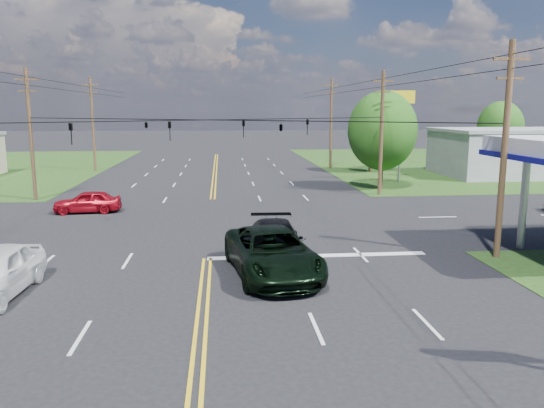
{
  "coord_description": "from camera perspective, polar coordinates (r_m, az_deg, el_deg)",
  "views": [
    {
      "loc": [
        0.71,
        -19.05,
        6.59
      ],
      "look_at": [
        3.1,
        6.0,
        2.09
      ],
      "focal_mm": 35.0,
      "sensor_mm": 36.0,
      "label": 1
    }
  ],
  "objects": [
    {
      "name": "pole_se",
      "position": [
        25.3,
        23.73,
        5.48
      ],
      "size": [
        1.6,
        0.28,
        9.5
      ],
      "color": "#45341D",
      "rests_on": "ground"
    },
    {
      "name": "tree_right_a",
      "position": [
        45.09,
        11.79,
        7.73
      ],
      "size": [
        5.7,
        5.7,
        8.18
      ],
      "color": "#45341D",
      "rests_on": "ground"
    },
    {
      "name": "pole_nw",
      "position": [
        42.37,
        -24.53,
        6.96
      ],
      "size": [
        1.6,
        0.28,
        9.5
      ],
      "color": "#45341D",
      "rests_on": "ground"
    },
    {
      "name": "suv_black",
      "position": [
        23.39,
        0.33,
        -4.11
      ],
      "size": [
        2.5,
        5.82,
        1.67
      ],
      "primitive_type": "imported",
      "rotation": [
        0.0,
        0.0,
        -0.03
      ],
      "color": "black",
      "rests_on": "ground"
    },
    {
      "name": "pole_ne",
      "position": [
        41.93,
        11.69,
        7.63
      ],
      "size": [
        1.6,
        0.28,
        9.5
      ],
      "color": "#45341D",
      "rests_on": "ground"
    },
    {
      "name": "stop_bar",
      "position": [
        24.36,
        4.92,
        -5.61
      ],
      "size": [
        10.0,
        0.5,
        0.02
      ],
      "primitive_type": "cube",
      "color": "silver",
      "rests_on": "ground"
    },
    {
      "name": "pickup_dkgreen",
      "position": [
        21.36,
        0.04,
        -5.25
      ],
      "size": [
        3.96,
        7.01,
        1.85
      ],
      "primitive_type": "imported",
      "rotation": [
        0.0,
        0.0,
        0.14
      ],
      "color": "black",
      "rests_on": "ground"
    },
    {
      "name": "pole_right_far",
      "position": [
        60.33,
        6.37,
        8.72
      ],
      "size": [
        1.6,
        0.28,
        10.0
      ],
      "color": "#45341D",
      "rests_on": "ground"
    },
    {
      "name": "pole_left_far",
      "position": [
        60.64,
        -18.73,
        8.26
      ],
      "size": [
        1.6,
        0.28,
        10.0
      ],
      "color": "#45341D",
      "rests_on": "ground"
    },
    {
      "name": "sedan_red",
      "position": [
        36.28,
        -19.23,
        0.25
      ],
      "size": [
        4.32,
        1.96,
        1.44
      ],
      "primitive_type": "imported",
      "rotation": [
        0.0,
        0.0,
        -1.51
      ],
      "color": "#9E0B17",
      "rests_on": "ground"
    },
    {
      "name": "polesign_ne",
      "position": [
        50.01,
        13.75,
        9.74
      ],
      "size": [
        2.28,
        0.73,
        8.3
      ],
      "color": "#A5A5AA",
      "rests_on": "ground"
    },
    {
      "name": "ground",
      "position": [
        31.75,
        -6.63,
        -1.92
      ],
      "size": [
        280.0,
        280.0,
        0.0
      ],
      "primitive_type": "plane",
      "color": "black",
      "rests_on": "ground"
    },
    {
      "name": "grass_ne",
      "position": [
        72.07,
        23.04,
        4.08
      ],
      "size": [
        46.0,
        48.0,
        0.03
      ],
      "primitive_type": "cube",
      "color": "#1D3912",
      "rests_on": "ground"
    },
    {
      "name": "tree_far_r",
      "position": [
        69.57,
        23.35,
        7.63
      ],
      "size": [
        5.32,
        5.32,
        7.63
      ],
      "color": "#45341D",
      "rests_on": "ground"
    },
    {
      "name": "span_wire_signals",
      "position": [
        31.06,
        -6.85,
        8.96
      ],
      "size": [
        26.0,
        18.0,
        1.13
      ],
      "color": "black",
      "rests_on": "ground"
    },
    {
      "name": "retail_ne",
      "position": [
        59.02,
        24.41,
        4.97
      ],
      "size": [
        14.0,
        10.0,
        4.4
      ],
      "primitive_type": "cube",
      "color": "gray",
      "rests_on": "ground"
    },
    {
      "name": "tree_right_b",
      "position": [
        57.32,
        10.63,
        7.59
      ],
      "size": [
        4.94,
        4.94,
        7.09
      ],
      "color": "#45341D",
      "rests_on": "ground"
    },
    {
      "name": "power_lines",
      "position": [
        29.13,
        -7.06,
        14.01
      ],
      "size": [
        26.04,
        100.0,
        0.64
      ],
      "color": "black",
      "rests_on": "ground"
    }
  ]
}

